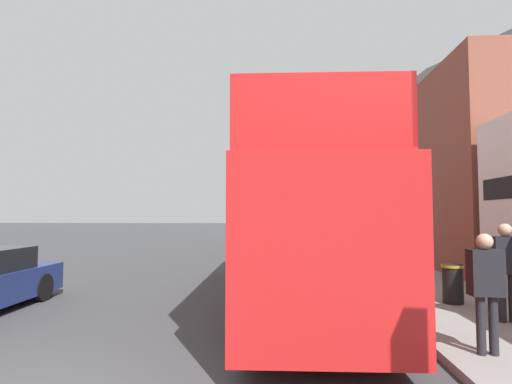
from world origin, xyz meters
TOP-DOWN VIEW (x-y plane):
  - ground_plane at (0.00, 21.00)m, footprint 144.00×144.00m
  - sidewalk at (6.77, 18.00)m, footprint 3.18×108.00m
  - brick_terrace_rear at (11.36, 19.65)m, footprint 6.00×23.65m
  - tour_bus at (3.30, 6.15)m, footprint 2.77×10.56m
  - parked_car_ahead_of_bus at (4.02, 14.85)m, footprint 2.03×4.40m
  - pedestrian_second at (5.82, 1.96)m, footprint 0.45×0.25m
  - pedestrian_third at (7.08, 3.79)m, footprint 0.48×0.26m
  - lamp_post_nearest at (5.60, 4.69)m, footprint 0.35×0.35m
  - lamp_post_second at (5.62, 11.87)m, footprint 0.35×0.35m
  - lamp_post_third at (5.65, 19.04)m, footprint 0.35×0.35m
  - litter_bin at (6.73, 5.35)m, footprint 0.48×0.48m

SIDE VIEW (x-z plane):
  - ground_plane at x=0.00m, z-range 0.00..0.00m
  - sidewalk at x=6.77m, z-range 0.00..0.14m
  - litter_bin at x=6.73m, z-range 0.17..1.04m
  - parked_car_ahead_of_bus at x=4.02m, z-range -0.05..1.44m
  - pedestrian_second at x=5.82m, z-range 0.32..2.04m
  - pedestrian_third at x=7.08m, z-range 0.33..2.16m
  - tour_bus at x=3.30m, z-range -0.15..3.90m
  - lamp_post_third at x=5.65m, z-range 0.99..5.38m
  - lamp_post_nearest at x=5.60m, z-range 1.04..5.86m
  - lamp_post_second at x=5.62m, z-range 1.07..6.10m
  - brick_terrace_rear at x=11.36m, z-range 0.00..10.75m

